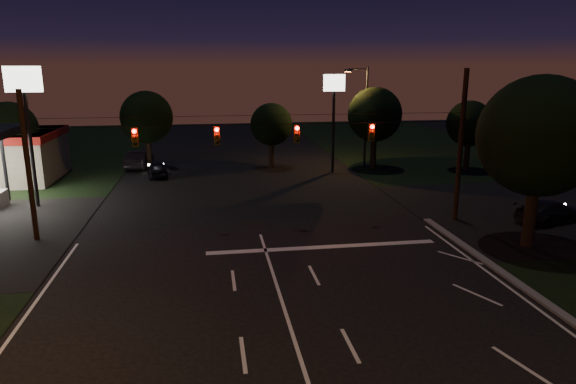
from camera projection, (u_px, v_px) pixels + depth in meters
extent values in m
cube|color=black|center=(563.00, 210.00, 33.40)|extent=(20.00, 16.00, 0.02)
cube|color=silver|center=(323.00, 247.00, 26.54)|extent=(12.00, 0.50, 0.01)
cylinder|color=black|center=(455.00, 220.00, 31.25)|extent=(0.30, 0.30, 9.00)
cylinder|color=black|center=(37.00, 240.00, 27.65)|extent=(0.28, 0.28, 8.00)
cylinder|color=black|center=(257.00, 125.00, 28.00)|extent=(24.00, 0.03, 0.03)
cylinder|color=black|center=(257.00, 115.00, 27.88)|extent=(24.00, 0.02, 0.02)
cube|color=#3F3307|center=(135.00, 137.00, 27.16)|extent=(0.32, 0.26, 1.00)
sphere|color=#FF0705|center=(134.00, 131.00, 26.93)|extent=(0.22, 0.22, 0.22)
sphere|color=black|center=(135.00, 138.00, 27.01)|extent=(0.20, 0.20, 0.20)
sphere|color=black|center=(135.00, 144.00, 27.09)|extent=(0.20, 0.20, 0.20)
cube|color=#3F3307|center=(217.00, 135.00, 27.81)|extent=(0.32, 0.26, 1.00)
sphere|color=#FF0705|center=(217.00, 130.00, 27.57)|extent=(0.22, 0.22, 0.22)
sphere|color=black|center=(217.00, 136.00, 27.65)|extent=(0.20, 0.20, 0.20)
sphere|color=black|center=(217.00, 142.00, 27.73)|extent=(0.20, 0.20, 0.20)
cube|color=#3F3307|center=(297.00, 134.00, 28.47)|extent=(0.32, 0.26, 1.00)
sphere|color=#FF0705|center=(297.00, 128.00, 28.23)|extent=(0.22, 0.22, 0.22)
sphere|color=black|center=(297.00, 134.00, 28.31)|extent=(0.20, 0.20, 0.20)
sphere|color=black|center=(297.00, 140.00, 28.39)|extent=(0.20, 0.20, 0.20)
cube|color=#3F3307|center=(371.00, 132.00, 29.11)|extent=(0.32, 0.26, 1.00)
sphere|color=#FF0705|center=(372.00, 127.00, 28.88)|extent=(0.22, 0.22, 0.22)
sphere|color=black|center=(372.00, 133.00, 28.96)|extent=(0.20, 0.20, 0.20)
sphere|color=black|center=(372.00, 138.00, 29.04)|extent=(0.20, 0.20, 0.20)
cylinder|color=black|center=(5.00, 167.00, 35.03)|extent=(0.24, 0.24, 4.80)
cylinder|color=black|center=(32.00, 151.00, 33.16)|extent=(0.24, 0.24, 7.50)
cube|color=white|center=(23.00, 79.00, 32.06)|extent=(2.20, 0.30, 1.60)
cylinder|color=black|center=(333.00, 132.00, 44.19)|extent=(0.24, 0.24, 7.00)
cube|color=white|center=(334.00, 83.00, 43.17)|extent=(1.80, 0.30, 1.40)
cylinder|color=black|center=(366.00, 118.00, 46.39)|extent=(0.20, 0.20, 9.00)
cylinder|color=black|center=(358.00, 69.00, 45.21)|extent=(1.80, 0.12, 0.12)
cube|color=black|center=(348.00, 70.00, 45.10)|extent=(0.60, 0.35, 0.22)
cube|color=orange|center=(348.00, 72.00, 45.13)|extent=(0.45, 0.25, 0.04)
cylinder|color=black|center=(531.00, 209.00, 26.20)|extent=(0.60, 0.60, 4.00)
sphere|color=black|center=(539.00, 136.00, 25.29)|extent=(6.00, 6.00, 6.00)
sphere|color=black|center=(544.00, 138.00, 25.85)|extent=(4.50, 4.50, 4.50)
sphere|color=black|center=(524.00, 138.00, 25.52)|extent=(4.20, 4.20, 4.20)
cylinder|color=black|center=(14.00, 164.00, 40.78)|extent=(0.49, 0.49, 3.00)
sphere|color=black|center=(10.00, 129.00, 40.10)|extent=(4.20, 4.20, 4.20)
sphere|color=black|center=(17.00, 130.00, 40.49)|extent=(3.15, 3.15, 3.15)
sphere|color=black|center=(5.00, 130.00, 40.26)|extent=(2.94, 2.94, 2.94)
cylinder|color=black|center=(149.00, 151.00, 46.08)|extent=(0.52, 0.52, 3.25)
sphere|color=black|center=(147.00, 117.00, 45.34)|extent=(4.60, 4.60, 4.60)
sphere|color=black|center=(152.00, 118.00, 45.77)|extent=(3.45, 3.45, 3.45)
sphere|color=black|center=(142.00, 118.00, 45.52)|extent=(3.22, 3.22, 3.22)
cylinder|color=black|center=(272.00, 153.00, 46.83)|extent=(0.47, 0.47, 2.75)
sphere|color=black|center=(271.00, 124.00, 46.20)|extent=(3.80, 3.80, 3.80)
sphere|color=black|center=(275.00, 125.00, 46.56)|extent=(2.85, 2.85, 2.85)
sphere|color=black|center=(267.00, 125.00, 46.35)|extent=(2.66, 2.66, 2.66)
cylinder|color=black|center=(373.00, 150.00, 46.18)|extent=(0.53, 0.53, 3.40)
sphere|color=black|center=(375.00, 114.00, 45.41)|extent=(4.80, 4.80, 4.80)
sphere|color=black|center=(379.00, 116.00, 45.86)|extent=(3.60, 3.60, 3.60)
sphere|color=black|center=(369.00, 116.00, 45.59)|extent=(3.36, 3.36, 3.36)
cylinder|color=black|center=(467.00, 154.00, 45.52)|extent=(0.48, 0.48, 2.90)
sphere|color=black|center=(470.00, 124.00, 44.86)|extent=(4.00, 4.00, 4.00)
sphere|color=black|center=(472.00, 124.00, 45.24)|extent=(3.00, 3.00, 3.00)
sphere|color=black|center=(464.00, 124.00, 45.01)|extent=(2.80, 2.80, 2.80)
imported|color=black|center=(157.00, 169.00, 43.03)|extent=(2.14, 4.07, 1.32)
imported|color=black|center=(139.00, 159.00, 46.81)|extent=(2.20, 4.90, 1.56)
imported|color=black|center=(551.00, 211.00, 30.61)|extent=(4.99, 3.07, 1.35)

